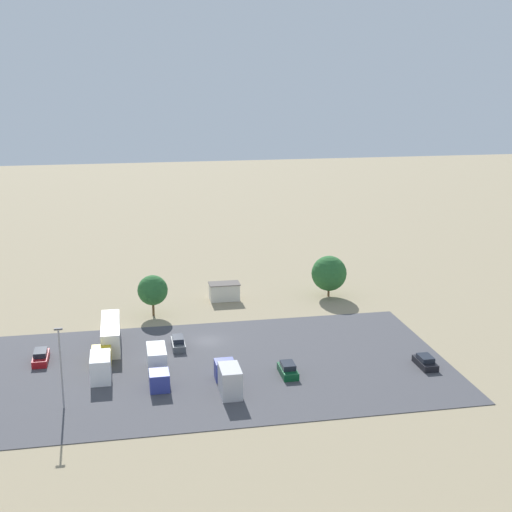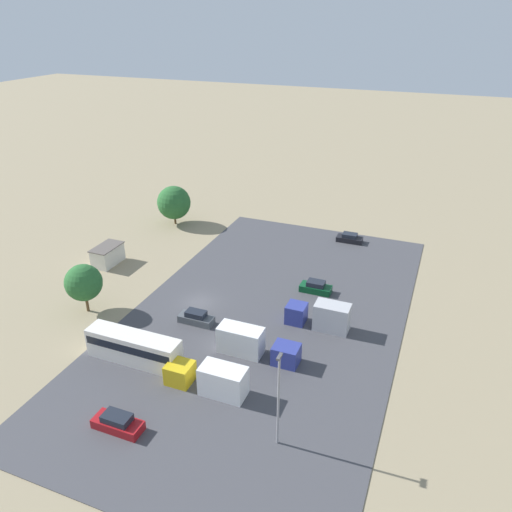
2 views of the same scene
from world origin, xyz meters
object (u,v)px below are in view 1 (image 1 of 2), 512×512
Objects in this scene: shed_building at (224,291)px; parked_truck_2 at (101,364)px; parked_truck_0 at (157,365)px; bus at (111,333)px; parked_car_2 at (178,343)px; parked_truck_1 at (228,378)px; parked_car_0 at (41,357)px; parked_car_3 at (425,362)px; parked_car_1 at (288,370)px.

parked_truck_2 reaches higher than shed_building.
bus is at bearing -63.73° from parked_truck_0.
parked_truck_1 reaches higher than parked_car_2.
parked_car_0 is at bearing 144.44° from parked_truck_2.
parked_car_3 is 40.54m from parked_truck_2.
parked_truck_0 is (15.74, -2.64, 0.77)m from parked_car_1.
parked_truck_0 reaches higher than parked_car_2.
parked_truck_1 is (7.81, 2.86, 0.88)m from parked_car_1.
parked_car_3 is at bearing 123.45° from shed_building.
parked_car_0 is (8.85, 4.15, -1.12)m from bus.
bus reaches higher than parked_truck_2.
parked_car_3 is 33.59m from parked_truck_0.
parked_car_3 is 0.55× the size of parked_truck_1.
parked_car_1 is 22.98m from parked_truck_2.
parked_car_0 is 0.62× the size of parked_truck_1.
parked_car_2 is at bearing 34.78° from parked_truck_2.
parked_truck_2 reaches higher than parked_car_1.
shed_building reaches higher than parked_car_0.
parked_car_0 is at bearing 25.12° from bus.
shed_building is 31.17m from parked_car_1.
parked_car_2 reaches higher than parked_car_3.
parked_car_1 is 0.50× the size of parked_truck_2.
shed_building is 34.15m from parked_truck_1.
parked_car_2 is at bearing 108.25° from parked_truck_1.
bus is 9.84m from parked_car_0.
bus reaches higher than parked_car_0.
parked_truck_0 is 9.65m from parked_truck_1.
parked_truck_1 reaches higher than shed_building.
parked_truck_0 is (-5.64, 11.44, -0.36)m from bus.
bus is 9.35m from parked_car_2.
parked_car_0 is at bearing -18.16° from parked_car_1.
bus is 2.28× the size of parked_car_0.
parked_truck_0 is at bearing 145.29° from parked_truck_1.
parked_car_0 is (26.93, 21.07, -0.68)m from shed_building.
parked_car_1 is (-30.24, 9.92, -0.01)m from parked_car_0.
parked_car_1 is 15.98m from parked_truck_0.
parked_truck_2 is at bearing 153.72° from parked_truck_1.
parked_truck_2 is (14.72, -7.27, -0.14)m from parked_truck_1.
shed_building is 30.96m from parked_truck_0.
parked_car_1 is 1.01× the size of parked_car_3.
parked_car_0 is 17.79m from parked_car_2.
parked_car_0 is 0.56× the size of parked_truck_2.
bus is 1.27× the size of parked_truck_2.
bus is 1.41× the size of parked_truck_1.
shed_building is 1.07× the size of parked_car_0.
bus is 2.57× the size of parked_car_3.
parked_truck_2 is at bearing 54.12° from shed_building.
parked_truck_1 reaches higher than parked_car_3.
parked_truck_2 reaches higher than parked_car_0.
parked_car_2 is at bearing 163.12° from bus.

